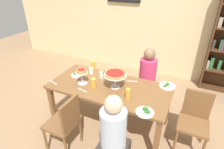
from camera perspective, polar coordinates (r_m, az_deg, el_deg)
The scene contains 21 objects.
ground_plane at distance 3.23m, azimuth -0.78°, elevation -14.81°, with size 12.00×12.00×0.00m, color #9E7A56.
rear_partition at distance 4.51m, azimuth 11.92°, elevation 17.51°, with size 8.00×0.12×2.80m, color beige.
dining_table at distance 2.82m, azimuth -0.86°, elevation -5.09°, with size 1.83×0.86×0.74m.
diner_near_right at distance 2.28m, azimuth 0.39°, elevation -20.48°, with size 0.34×0.34×1.15m.
diner_far_right at distance 3.41m, azimuth 10.80°, elevation -2.43°, with size 0.34×0.34×1.15m.
chair_near_left at distance 2.61m, azimuth -14.50°, elevation -14.17°, with size 0.40×0.40×0.87m.
chair_head_east at distance 2.82m, azimuth 24.39°, elevation -12.48°, with size 0.40×0.40×0.87m.
deep_dish_pizza_stand at distance 2.63m, azimuth 1.05°, elevation -0.18°, with size 0.33×0.33×0.25m.
personal_pizza_stand at distance 2.79m, azimuth -9.45°, elevation 0.30°, with size 0.19×0.19×0.24m.
salad_plate_near_diner at distance 2.88m, azimuth 16.87°, elevation -3.36°, with size 0.24×0.24×0.07m.
salad_plate_far_diner at distance 3.10m, azimuth -10.73°, elevation -0.09°, with size 0.21×0.21×0.07m.
salad_plate_spare at distance 2.30m, azimuth 10.42°, elevation -11.25°, with size 0.23×0.23×0.07m.
beer_glass_amber_tall at distance 2.46m, azimuth 5.01°, elevation -6.15°, with size 0.07×0.07×0.16m, color gold.
beer_glass_amber_short at distance 2.72m, azimuth -5.85°, elevation -2.69°, with size 0.08×0.08×0.15m, color gold.
beer_glass_amber_spare at distance 3.22m, azimuth -5.99°, elevation 2.70°, with size 0.07×0.07×0.17m, color gold.
water_glass_clear_near at distance 2.97m, azimuth -3.38°, elevation -0.08°, with size 0.06×0.06×0.12m, color white.
water_glass_clear_far at distance 3.12m, azimuth -6.58°, elevation 1.17°, with size 0.07×0.07×0.11m, color white.
cutlery_fork_near at distance 3.00m, azimuth -17.97°, elevation -2.42°, with size 0.18×0.02×0.01m, color silver.
cutlery_knife_near at distance 2.91m, azimuth 6.33°, elevation -2.10°, with size 0.18×0.02×0.01m, color silver.
cutlery_fork_far at distance 2.71m, azimuth -9.32°, elevation -4.85°, with size 0.18×0.02×0.01m, color silver.
cutlery_knife_far at distance 3.33m, azimuth -9.34°, elevation 1.88°, with size 0.18×0.02×0.01m, color silver.
Camera 1 is at (1.03, -2.11, 2.22)m, focal length 29.15 mm.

